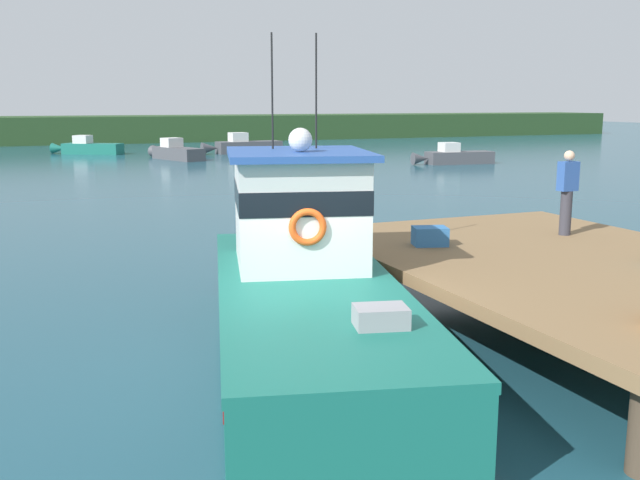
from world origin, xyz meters
name	(u,v)px	position (x,y,z in m)	size (l,w,h in m)	color
ground_plane	(300,369)	(0.00, 0.00, 0.00)	(200.00, 200.00, 0.00)	#1E4C5B
dock	(573,267)	(4.80, 0.00, 1.07)	(6.00, 9.00, 1.20)	#4C3D2D
main_fishing_boat	(304,286)	(0.34, 0.72, 1.01)	(4.42, 9.95, 4.80)	#196B5B
crate_single_far	(430,236)	(3.23, 1.92, 1.37)	(0.60, 0.44, 0.33)	#3370B2
deckhand_by_the_boat	(567,191)	(6.19, 1.83, 2.06)	(0.36, 0.22, 1.63)	#383842
moored_boat_outer_mooring	(454,157)	(20.90, 28.70, 0.45)	(5.21, 1.72, 1.31)	#4C4C51
moored_boat_mid_harbor	(244,146)	(11.70, 42.53, 0.52)	(6.01, 1.78, 1.52)	#4C4C51
moored_boat_far_right	(88,148)	(1.05, 46.00, 0.46)	(5.03, 3.76, 1.35)	#196B5B
moored_boat_near_channel	(175,152)	(5.91, 38.72, 0.48)	(2.88, 5.51, 1.39)	#4C4C51
far_shoreline	(60,130)	(0.00, 62.00, 1.20)	(120.00, 8.00, 2.40)	#284723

